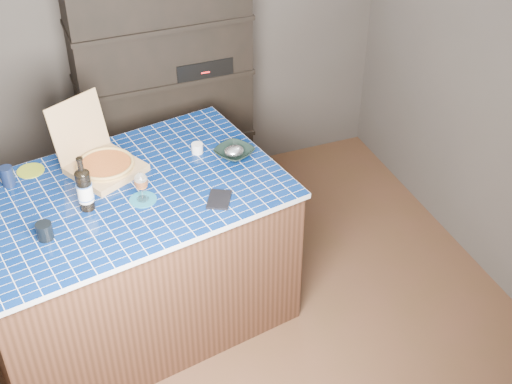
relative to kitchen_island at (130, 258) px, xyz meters
name	(u,v)px	position (x,y,z in m)	size (l,w,h in m)	color
room	(238,165)	(0.57, -0.35, 0.76)	(3.50, 3.50, 3.50)	brown
shelving_unit	(165,92)	(0.57, 1.17, 0.41)	(1.20, 0.41, 1.80)	black
kitchen_island	(130,258)	(0.00, 0.00, 0.00)	(1.97, 1.44, 0.98)	#4D2C1E
pizza_box	(103,163)	(-0.04, 0.24, 0.55)	(0.52, 0.55, 0.39)	tan
mead_bottle	(85,189)	(-0.20, -0.08, 0.62)	(0.09, 0.09, 0.33)	black
teal_trivet	(143,200)	(0.10, -0.12, 0.49)	(0.15, 0.15, 0.01)	#175E7A
wine_glass	(141,182)	(0.10, -0.12, 0.61)	(0.08, 0.08, 0.17)	white
tumbler	(45,231)	(-0.44, -0.25, 0.54)	(0.08, 0.08, 0.09)	black
dvd_case	(219,199)	(0.49, -0.27, 0.50)	(0.12, 0.17, 0.01)	black
bowl	(234,153)	(0.71, 0.10, 0.52)	(0.22, 0.22, 0.05)	black
foil_contents	(234,151)	(0.71, 0.10, 0.53)	(0.12, 0.10, 0.06)	silver
white_jar	(197,148)	(0.52, 0.23, 0.52)	(0.07, 0.07, 0.06)	silver
navy_cup	(7,176)	(-0.57, 0.30, 0.55)	(0.07, 0.07, 0.12)	#0E1733
green_trivet	(31,171)	(-0.44, 0.39, 0.49)	(0.16, 0.16, 0.01)	#8EA122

